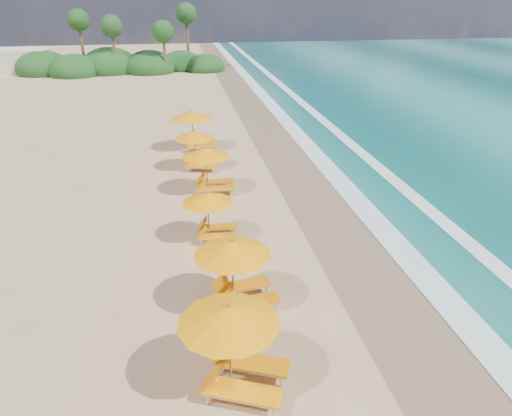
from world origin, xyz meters
name	(u,v)px	position (x,y,z in m)	size (l,w,h in m)	color
ground	(256,233)	(0.00, 0.00, 0.00)	(160.00, 160.00, 0.00)	tan
wet_sand	(345,226)	(4.00, 0.00, 0.01)	(4.00, 160.00, 0.01)	#806A4C
surf_foam	(402,221)	(6.70, 0.00, 0.03)	(4.00, 160.00, 0.01)	white
station_1	(237,343)	(-1.89, -8.34, 1.47)	(3.42, 3.39, 2.63)	olive
station_2	(238,268)	(-1.39, -4.82, 1.40)	(2.91, 2.75, 2.50)	olive
station_3	(212,213)	(-1.84, -0.16, 1.20)	(2.46, 2.31, 2.15)	olive
station_4	(210,167)	(-1.51, 4.87, 1.38)	(2.65, 2.45, 2.46)	olive
station_5	(198,147)	(-1.94, 8.44, 1.31)	(2.91, 2.82, 2.33)	olive
station_6	(196,127)	(-1.88, 12.19, 1.49)	(3.10, 2.94, 2.65)	olive
treeline	(118,64)	(-9.94, 45.51, 1.00)	(25.80, 8.80, 9.74)	#163D14
beach_building	(21,61)	(-22.00, 48.00, 1.40)	(7.00, 5.00, 2.80)	beige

